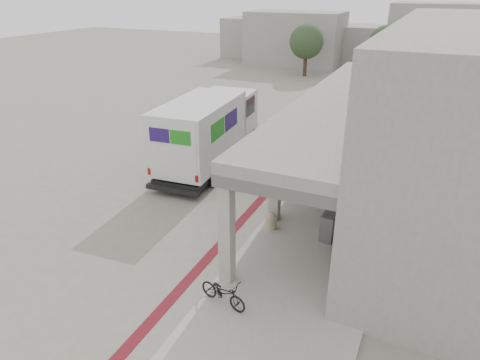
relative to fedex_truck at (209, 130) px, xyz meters
The scene contains 13 objects.
ground 5.43m from the fedex_truck, 57.93° to the right, with size 120.00×120.00×0.00m, color slate.
bike_lane_stripe 4.75m from the fedex_truck, 32.15° to the right, with size 0.35×40.00×0.01m, color #5D121A.
sidewalk 8.18m from the fedex_truck, 32.84° to the right, with size 4.40×28.00×0.12m, color gray.
transit_building 9.68m from the fedex_truck, ahead, with size 7.60×17.00×7.00m.
distant_backdrop 31.56m from the fedex_truck, 90.23° to the left, with size 28.00×10.00×6.50m.
tree_left 23.81m from the fedex_truck, 95.51° to the left, with size 3.20×3.20×4.80m.
tree_mid 26.13m from the fedex_truck, 79.59° to the left, with size 3.20×3.20×4.80m.
fedex_truck is the anchor object (origin of this frame).
bench 9.61m from the fedex_truck, 34.84° to the right, with size 0.81×1.82×0.42m.
bollard_near 6.88m from the fedex_truck, 42.70° to the right, with size 0.42×0.42×0.64m.
bollard_far 6.34m from the fedex_truck, 10.61° to the right, with size 0.46×0.46×0.69m.
utility_cabinet 8.42m from the fedex_truck, 32.64° to the right, with size 0.44×0.59×0.98m, color slate.
bicycle_black 10.40m from the fedex_truck, 59.64° to the right, with size 0.53×1.51×0.79m, color black.
Camera 1 is at (6.79, -12.83, 8.16)m, focal length 32.00 mm.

